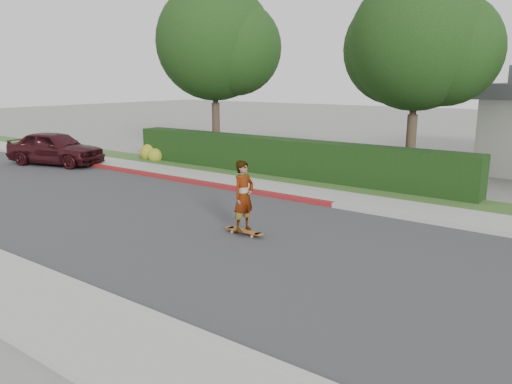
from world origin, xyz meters
The scene contains 15 objects.
ground centered at (0.00, 0.00, 0.00)m, with size 120.00×120.00×0.00m, color slate.
road centered at (0.00, 0.00, 0.01)m, with size 60.00×8.00×0.01m, color #2D2D30.
curb_near centered at (0.00, -4.10, 0.07)m, with size 60.00×0.20×0.15m, color #9E9E99.
sidewalk_near centered at (0.00, -5.00, 0.06)m, with size 60.00×1.60×0.12m, color gray.
curb_far centered at (0.00, 4.10, 0.07)m, with size 60.00×0.20×0.15m, color #9E9E99.
curb_red_section centered at (-5.00, 4.10, 0.08)m, with size 12.00×0.21×0.15m, color maroon.
sidewalk_far centered at (0.00, 5.00, 0.06)m, with size 60.00×1.60×0.12m, color gray.
planting_strip centered at (0.00, 6.60, 0.05)m, with size 60.00×1.60×0.10m, color #2D4C1E.
hedge centered at (-3.00, 7.20, 0.75)m, with size 15.00×1.00×1.50m, color black.
flowering_shrub centered at (-10.01, 6.74, 0.33)m, with size 1.40×1.00×0.90m.
tree_left centered at (-7.51, 8.69, 5.26)m, with size 5.99×5.21×8.00m.
tree_center centered at (1.49, 9.19, 4.90)m, with size 5.66×4.84×7.44m.
skateboard centered at (0.53, 0.34, 0.10)m, with size 1.16×0.24×0.11m.
skateboarder centered at (0.53, 0.34, 0.99)m, with size 0.64×0.42×1.74m, color white.
car_maroon centered at (-12.65, 3.46, 0.76)m, with size 1.79×4.45×1.52m, color #391216.
Camera 1 is at (7.83, -8.92, 3.76)m, focal length 35.00 mm.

